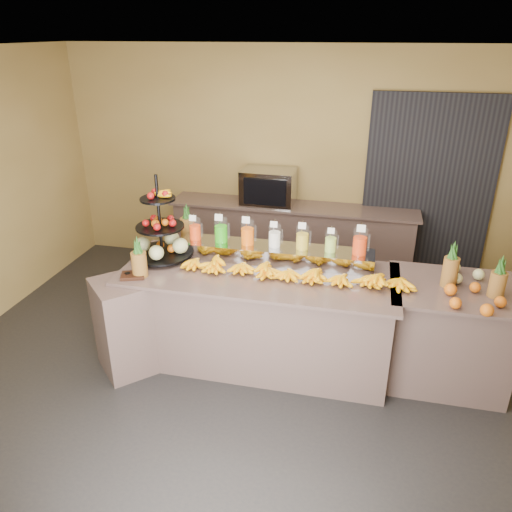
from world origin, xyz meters
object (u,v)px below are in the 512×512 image
(right_fruit_pile, at_px, (472,288))
(oven_warmer, at_px, (269,187))
(pitcher_tray, at_px, (274,254))
(condiment_caddy, at_px, (133,275))
(fruit_stand, at_px, (165,238))
(banana_heap, at_px, (291,270))

(right_fruit_pile, height_order, oven_warmer, oven_warmer)
(pitcher_tray, distance_m, condiment_caddy, 1.31)
(fruit_stand, relative_size, oven_warmer, 1.25)
(fruit_stand, height_order, oven_warmer, fruit_stand)
(condiment_caddy, bearing_deg, right_fruit_pile, 5.79)
(fruit_stand, bearing_deg, condiment_caddy, -87.10)
(right_fruit_pile, bearing_deg, pitcher_tray, 169.12)
(pitcher_tray, relative_size, fruit_stand, 2.26)
(fruit_stand, height_order, condiment_caddy, fruit_stand)
(oven_warmer, bearing_deg, fruit_stand, -107.74)
(pitcher_tray, distance_m, oven_warmer, 1.72)
(pitcher_tray, height_order, fruit_stand, fruit_stand)
(banana_heap, relative_size, right_fruit_pile, 4.20)
(pitcher_tray, relative_size, banana_heap, 0.89)
(right_fruit_pile, bearing_deg, condiment_caddy, -174.21)
(pitcher_tray, height_order, banana_heap, banana_heap)
(pitcher_tray, height_order, condiment_caddy, pitcher_tray)
(right_fruit_pile, distance_m, oven_warmer, 2.90)
(banana_heap, relative_size, oven_warmer, 3.17)
(banana_heap, bearing_deg, fruit_stand, 173.93)
(fruit_stand, distance_m, condiment_caddy, 0.51)
(banana_heap, xyz_separation_m, oven_warmer, (-0.61, 1.97, 0.15))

